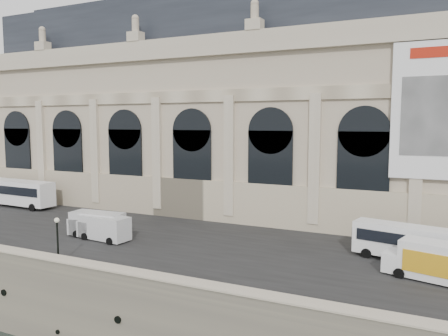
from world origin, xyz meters
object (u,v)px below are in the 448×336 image
Objects in this scene: bus_right at (418,243)px; van_c at (102,227)px; bus_left at (16,192)px; lamp_right at (58,242)px; van_b at (95,224)px; box_truck at (438,262)px.

van_c is at bearing -169.71° from bus_right.
lamp_right is (24.96, -16.52, -0.09)m from bus_left.
van_b is (-30.78, -4.71, -0.43)m from bus_right.
bus_left is at bearing 159.27° from van_c.
box_truck is (1.46, -3.92, -0.27)m from bus_right.
lamp_right reaches higher than van_b.
lamp_right is at bearing -162.05° from box_truck.
bus_right is 29.76m from van_c.
bus_right is 30.20m from lamp_right.
van_b is (21.34, -8.04, -0.78)m from bus_left.
box_truck is 1.90× the size of lamp_right.
bus_left is 1.67× the size of box_truck.
bus_left is at bearing 159.36° from van_b.
van_c is at bearing -21.99° from van_b.
box_truck is at bearing -7.71° from bus_left.
lamp_right reaches higher than bus_left.
box_truck is at bearing 1.40° from van_b.
bus_left reaches higher than box_truck.
lamp_right reaches higher than box_truck.
van_b is 1.62m from van_c.
bus_left is 29.93m from lamp_right.
lamp_right is (-28.62, -9.27, 0.53)m from box_truck.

